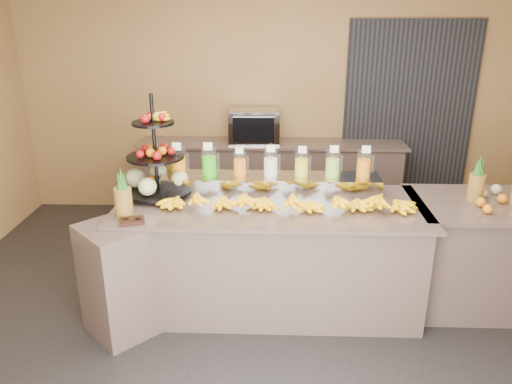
# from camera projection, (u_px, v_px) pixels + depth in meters

# --- Properties ---
(ground) EXTENTS (6.00, 6.00, 0.00)m
(ground) POSITION_uv_depth(u_px,v_px,m) (269.00, 323.00, 4.07)
(ground) COLOR black
(ground) RESTS_ON ground
(room_envelope) EXTENTS (6.04, 5.02, 2.82)m
(room_envelope) POSITION_uv_depth(u_px,v_px,m) (295.00, 77.00, 4.14)
(room_envelope) COLOR olive
(room_envelope) RESTS_ON ground
(buffet_counter) EXTENTS (2.75, 1.25, 0.93)m
(buffet_counter) POSITION_uv_depth(u_px,v_px,m) (256.00, 257.00, 4.16)
(buffet_counter) COLOR gray
(buffet_counter) RESTS_ON ground
(right_counter) EXTENTS (1.08, 0.88, 0.93)m
(right_counter) POSITION_uv_depth(u_px,v_px,m) (471.00, 253.00, 4.23)
(right_counter) COLOR gray
(right_counter) RESTS_ON ground
(back_ledge) EXTENTS (3.10, 0.55, 0.93)m
(back_ledge) POSITION_uv_depth(u_px,v_px,m) (272.00, 179.00, 6.01)
(back_ledge) COLOR gray
(back_ledge) RESTS_ON ground
(pitcher_tray) EXTENTS (1.85, 0.30, 0.15)m
(pitcher_tray) POSITION_uv_depth(u_px,v_px,m) (270.00, 184.00, 4.26)
(pitcher_tray) COLOR gray
(pitcher_tray) RESTS_ON buffet_counter
(juice_pitcher_orange_a) EXTENTS (0.13, 0.13, 0.31)m
(juice_pitcher_orange_a) POSITION_uv_depth(u_px,v_px,m) (179.00, 163.00, 4.23)
(juice_pitcher_orange_a) COLOR silver
(juice_pitcher_orange_a) RESTS_ON pitcher_tray
(juice_pitcher_green) EXTENTS (0.13, 0.13, 0.31)m
(juice_pitcher_green) POSITION_uv_depth(u_px,v_px,m) (209.00, 163.00, 4.22)
(juice_pitcher_green) COLOR silver
(juice_pitcher_green) RESTS_ON pitcher_tray
(juice_pitcher_orange_b) EXTENTS (0.11, 0.12, 0.27)m
(juice_pitcher_orange_b) POSITION_uv_depth(u_px,v_px,m) (240.00, 165.00, 4.21)
(juice_pitcher_orange_b) COLOR silver
(juice_pitcher_orange_b) RESTS_ON pitcher_tray
(juice_pitcher_milk) EXTENTS (0.12, 0.13, 0.29)m
(juice_pitcher_milk) POSITION_uv_depth(u_px,v_px,m) (271.00, 164.00, 4.20)
(juice_pitcher_milk) COLOR silver
(juice_pitcher_milk) RESTS_ON pitcher_tray
(juice_pitcher_lemon) EXTENTS (0.12, 0.12, 0.29)m
(juice_pitcher_lemon) POSITION_uv_depth(u_px,v_px,m) (302.00, 165.00, 4.19)
(juice_pitcher_lemon) COLOR silver
(juice_pitcher_lemon) RESTS_ON pitcher_tray
(juice_pitcher_lime) EXTENTS (0.12, 0.13, 0.29)m
(juice_pitcher_lime) POSITION_uv_depth(u_px,v_px,m) (333.00, 165.00, 4.18)
(juice_pitcher_lime) COLOR silver
(juice_pitcher_lime) RESTS_ON pitcher_tray
(juice_pitcher_orange_c) EXTENTS (0.12, 0.13, 0.29)m
(juice_pitcher_orange_c) POSITION_uv_depth(u_px,v_px,m) (364.00, 165.00, 4.18)
(juice_pitcher_orange_c) COLOR silver
(juice_pitcher_orange_c) RESTS_ON pitcher_tray
(banana_heap) EXTENTS (2.03, 0.18, 0.17)m
(banana_heap) POSITION_uv_depth(u_px,v_px,m) (288.00, 199.00, 3.92)
(banana_heap) COLOR yellow
(banana_heap) RESTS_ON buffet_counter
(fruit_stand) EXTENTS (0.68, 0.68, 0.85)m
(fruit_stand) POSITION_uv_depth(u_px,v_px,m) (161.00, 170.00, 4.16)
(fruit_stand) COLOR black
(fruit_stand) RESTS_ON buffet_counter
(condiment_caddy) EXTENTS (0.21, 0.18, 0.03)m
(condiment_caddy) POSITION_uv_depth(u_px,v_px,m) (132.00, 221.00, 3.69)
(condiment_caddy) COLOR black
(condiment_caddy) RESTS_ON buffet_counter
(pineapple_left_a) EXTENTS (0.13, 0.13, 0.39)m
(pineapple_left_a) POSITION_uv_depth(u_px,v_px,m) (123.00, 199.00, 3.75)
(pineapple_left_a) COLOR brown
(pineapple_left_a) RESTS_ON buffet_counter
(pineapple_left_b) EXTENTS (0.14, 0.14, 0.42)m
(pineapple_left_b) POSITION_uv_depth(u_px,v_px,m) (175.00, 167.00, 4.43)
(pineapple_left_b) COLOR brown
(pineapple_left_b) RESTS_ON buffet_counter
(right_fruit_pile) EXTENTS (0.42, 0.40, 0.22)m
(right_fruit_pile) POSITION_uv_depth(u_px,v_px,m) (499.00, 198.00, 3.96)
(right_fruit_pile) COLOR brown
(right_fruit_pile) RESTS_ON right_counter
(oven_warmer) EXTENTS (0.59, 0.42, 0.39)m
(oven_warmer) POSITION_uv_depth(u_px,v_px,m) (254.00, 126.00, 5.79)
(oven_warmer) COLOR gray
(oven_warmer) RESTS_ON back_ledge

